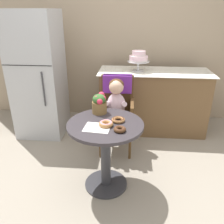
{
  "coord_description": "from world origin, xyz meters",
  "views": [
    {
      "loc": [
        0.23,
        -1.91,
        1.69
      ],
      "look_at": [
        0.05,
        0.15,
        0.77
      ],
      "focal_mm": 37.19,
      "sensor_mm": 36.0,
      "label": 1
    }
  ],
  "objects_px": {
    "wicker_chair": "(117,102)",
    "donut_side": "(106,124)",
    "cafe_table": "(106,143)",
    "seated_child": "(116,103)",
    "donut_mid": "(120,129)",
    "refrigerator": "(38,76)",
    "donut_front": "(118,120)",
    "tiered_cake_stand": "(139,58)",
    "flower_vase": "(99,103)"
  },
  "relations": [
    {
      "from": "wicker_chair",
      "to": "donut_side",
      "type": "bearing_deg",
      "value": -94.41
    },
    {
      "from": "cafe_table",
      "to": "seated_child",
      "type": "distance_m",
      "value": 0.64
    },
    {
      "from": "donut_side",
      "to": "donut_mid",
      "type": "bearing_deg",
      "value": -33.84
    },
    {
      "from": "cafe_table",
      "to": "donut_mid",
      "type": "relative_size",
      "value": 6.63
    },
    {
      "from": "refrigerator",
      "to": "donut_front",
      "type": "bearing_deg",
      "value": -41.92
    },
    {
      "from": "tiered_cake_stand",
      "to": "refrigerator",
      "type": "height_order",
      "value": "refrigerator"
    },
    {
      "from": "wicker_chair",
      "to": "seated_child",
      "type": "bearing_deg",
      "value": -91.31
    },
    {
      "from": "tiered_cake_stand",
      "to": "donut_mid",
      "type": "bearing_deg",
      "value": -96.81
    },
    {
      "from": "donut_front",
      "to": "donut_side",
      "type": "xyz_separation_m",
      "value": [
        -0.1,
        -0.1,
        0.01
      ]
    },
    {
      "from": "flower_vase",
      "to": "refrigerator",
      "type": "xyz_separation_m",
      "value": [
        -0.97,
        0.87,
        0.02
      ]
    },
    {
      "from": "seated_child",
      "to": "flower_vase",
      "type": "bearing_deg",
      "value": -110.61
    },
    {
      "from": "cafe_table",
      "to": "refrigerator",
      "type": "relative_size",
      "value": 0.42
    },
    {
      "from": "wicker_chair",
      "to": "refrigerator",
      "type": "bearing_deg",
      "value": 161.9
    },
    {
      "from": "cafe_table",
      "to": "tiered_cake_stand",
      "type": "height_order",
      "value": "tiered_cake_stand"
    },
    {
      "from": "flower_vase",
      "to": "tiered_cake_stand",
      "type": "xyz_separation_m",
      "value": [
        0.4,
        1.07,
        0.25
      ]
    },
    {
      "from": "donut_front",
      "to": "tiered_cake_stand",
      "type": "bearing_deg",
      "value": 81.03
    },
    {
      "from": "seated_child",
      "to": "donut_side",
      "type": "relative_size",
      "value": 5.52
    },
    {
      "from": "wicker_chair",
      "to": "flower_vase",
      "type": "distance_m",
      "value": 0.58
    },
    {
      "from": "donut_side",
      "to": "refrigerator",
      "type": "distance_m",
      "value": 1.57
    },
    {
      "from": "wicker_chair",
      "to": "flower_vase",
      "type": "bearing_deg",
      "value": -106.21
    },
    {
      "from": "donut_front",
      "to": "donut_mid",
      "type": "bearing_deg",
      "value": -82.59
    },
    {
      "from": "donut_front",
      "to": "tiered_cake_stand",
      "type": "xyz_separation_m",
      "value": [
        0.2,
        1.25,
        0.34
      ]
    },
    {
      "from": "donut_mid",
      "to": "tiered_cake_stand",
      "type": "xyz_separation_m",
      "value": [
        0.17,
        1.44,
        0.34
      ]
    },
    {
      "from": "donut_side",
      "to": "flower_vase",
      "type": "height_order",
      "value": "flower_vase"
    },
    {
      "from": "seated_child",
      "to": "flower_vase",
      "type": "xyz_separation_m",
      "value": [
        -0.14,
        -0.38,
        0.15
      ]
    },
    {
      "from": "donut_front",
      "to": "refrigerator",
      "type": "distance_m",
      "value": 1.57
    },
    {
      "from": "seated_child",
      "to": "tiered_cake_stand",
      "type": "height_order",
      "value": "tiered_cake_stand"
    },
    {
      "from": "donut_front",
      "to": "flower_vase",
      "type": "bearing_deg",
      "value": 137.95
    },
    {
      "from": "seated_child",
      "to": "donut_front",
      "type": "height_order",
      "value": "seated_child"
    },
    {
      "from": "tiered_cake_stand",
      "to": "donut_front",
      "type": "bearing_deg",
      "value": -98.97
    },
    {
      "from": "donut_front",
      "to": "donut_side",
      "type": "distance_m",
      "value": 0.15
    },
    {
      "from": "wicker_chair",
      "to": "donut_mid",
      "type": "relative_size",
      "value": 8.78
    },
    {
      "from": "donut_side",
      "to": "flower_vase",
      "type": "distance_m",
      "value": 0.32
    },
    {
      "from": "cafe_table",
      "to": "wicker_chair",
      "type": "height_order",
      "value": "wicker_chair"
    },
    {
      "from": "donut_mid",
      "to": "donut_side",
      "type": "bearing_deg",
      "value": 146.16
    },
    {
      "from": "cafe_table",
      "to": "refrigerator",
      "type": "height_order",
      "value": "refrigerator"
    },
    {
      "from": "wicker_chair",
      "to": "refrigerator",
      "type": "height_order",
      "value": "refrigerator"
    },
    {
      "from": "seated_child",
      "to": "refrigerator",
      "type": "height_order",
      "value": "refrigerator"
    },
    {
      "from": "wicker_chair",
      "to": "donut_mid",
      "type": "xyz_separation_m",
      "value": [
        0.09,
        -0.91,
        0.1
      ]
    },
    {
      "from": "wicker_chair",
      "to": "donut_side",
      "type": "height_order",
      "value": "wicker_chair"
    },
    {
      "from": "cafe_table",
      "to": "flower_vase",
      "type": "bearing_deg",
      "value": 109.81
    },
    {
      "from": "seated_child",
      "to": "refrigerator",
      "type": "xyz_separation_m",
      "value": [
        -1.11,
        0.49,
        0.17
      ]
    },
    {
      "from": "donut_side",
      "to": "refrigerator",
      "type": "height_order",
      "value": "refrigerator"
    },
    {
      "from": "wicker_chair",
      "to": "seated_child",
      "type": "distance_m",
      "value": 0.16
    },
    {
      "from": "donut_front",
      "to": "refrigerator",
      "type": "bearing_deg",
      "value": 138.08
    },
    {
      "from": "donut_side",
      "to": "tiered_cake_stand",
      "type": "bearing_deg",
      "value": 77.42
    },
    {
      "from": "donut_front",
      "to": "cafe_table",
      "type": "bearing_deg",
      "value": -156.61
    },
    {
      "from": "wicker_chair",
      "to": "donut_mid",
      "type": "distance_m",
      "value": 0.92
    },
    {
      "from": "donut_mid",
      "to": "refrigerator",
      "type": "distance_m",
      "value": 1.72
    },
    {
      "from": "donut_side",
      "to": "refrigerator",
      "type": "relative_size",
      "value": 0.08
    }
  ]
}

